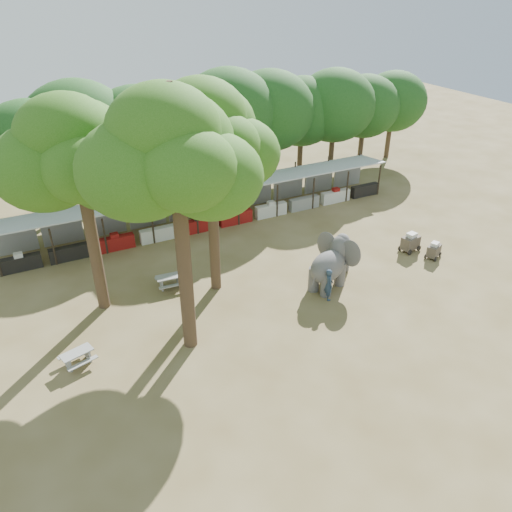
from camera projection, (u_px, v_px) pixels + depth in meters
name	position (u px, v px, depth m)	size (l,w,h in m)	color
ground	(320.00, 331.00, 24.56)	(100.00, 100.00, 0.00)	brown
vendor_stalls	(212.00, 207.00, 34.70)	(28.00, 2.99, 2.80)	#AAAEB2
yard_tree_left	(73.00, 156.00, 22.49)	(7.10, 6.90, 11.02)	#332316
yard_tree_center	(170.00, 156.00, 19.29)	(7.10, 6.90, 12.04)	#332316
yard_tree_back	(205.00, 137.00, 23.90)	(7.10, 6.90, 11.36)	#332316
backdrop_trees	(182.00, 127.00, 36.56)	(46.46, 5.95, 8.33)	#332316
elephant	(332.00, 262.00, 27.62)	(3.77, 2.96, 2.82)	#494646
handler	(329.00, 284.00, 26.58)	(0.66, 0.44, 1.84)	#26384C
picnic_table_near	(77.00, 356.00, 22.29)	(1.69, 1.59, 0.70)	gray
picnic_table_far	(170.00, 280.00, 27.80)	(1.55, 1.42, 0.73)	gray
cart_front	(434.00, 250.00, 30.70)	(1.26, 1.08, 1.04)	#3D342C
cart_back	(411.00, 242.00, 31.41)	(1.40, 1.05, 1.23)	#3D342C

